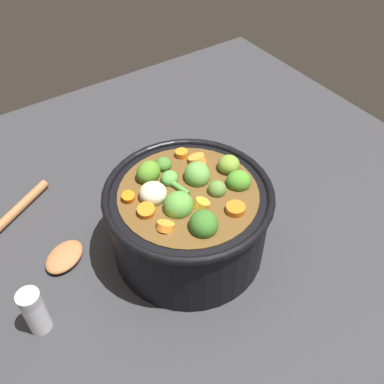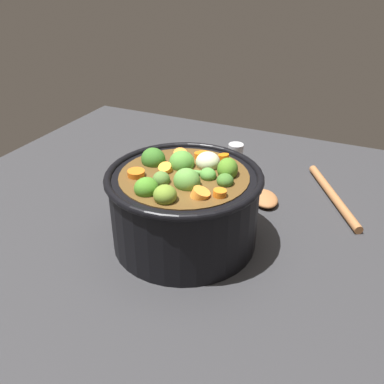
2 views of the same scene
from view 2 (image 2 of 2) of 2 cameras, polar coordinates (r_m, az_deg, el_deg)
ground_plane at (r=0.73m, az=-0.99°, el=-6.47°), size 1.10×1.10×0.00m
cooking_pot at (r=0.69m, az=-1.04°, el=-1.80°), size 0.25×0.25×0.15m
wooden_spoon at (r=0.87m, az=14.28°, el=-0.67°), size 0.22×0.23×0.02m
salt_shaker at (r=0.91m, az=6.03°, el=4.10°), size 0.03×0.03×0.08m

